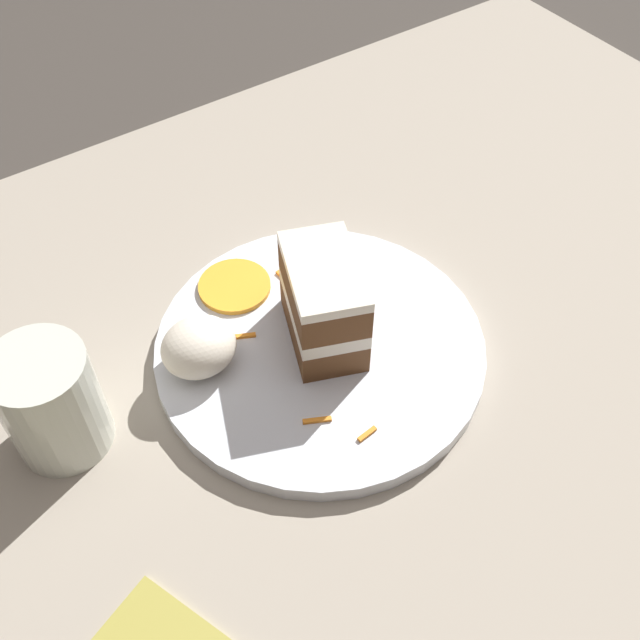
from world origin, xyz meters
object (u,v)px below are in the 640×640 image
Objects in this scene: cake_slice at (324,302)px; orange_garnish at (234,286)px; cream_dollop at (199,347)px; plate at (320,348)px; drinking_glass at (54,408)px.

orange_garnish is (-0.04, 0.10, -0.04)m from cake_slice.
cake_slice is at bearing -17.08° from cream_dollop.
cream_dollop is (-0.10, 0.04, 0.03)m from plate.
plate is 0.23m from drinking_glass.
cake_slice is at bearing -68.37° from orange_garnish.
cream_dollop is at bearing 4.06° from cake_slice.
drinking_glass is (-0.24, 0.04, -0.02)m from cake_slice.
cake_slice is 0.11m from cream_dollop.
drinking_glass is (-0.20, -0.06, 0.03)m from orange_garnish.
drinking_glass is at bearing -164.18° from orange_garnish.
cream_dollop is at bearing -137.96° from orange_garnish.
drinking_glass is at bearing 168.49° from plate.
plate is 0.11m from orange_garnish.
cake_slice is (0.01, 0.01, 0.05)m from plate.
orange_garnish is at bearing 42.04° from cream_dollop.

